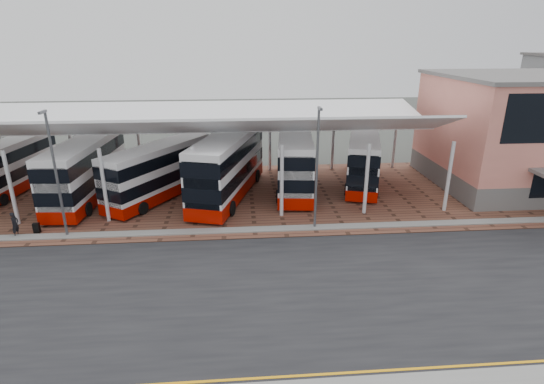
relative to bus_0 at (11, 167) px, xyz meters
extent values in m
plane|color=#3C3F3A|center=(21.39, -15.38, -2.11)|extent=(140.00, 140.00, 0.00)
cube|color=black|center=(21.39, -16.38, -2.10)|extent=(120.00, 14.00, 0.02)
cube|color=brown|center=(23.39, -2.38, -2.08)|extent=(72.00, 16.00, 0.06)
cube|color=gray|center=(21.39, -9.18, -2.04)|extent=(120.00, 0.80, 0.14)
cube|color=#F7A20C|center=(21.39, -22.38, -2.08)|extent=(120.00, 0.12, 0.01)
cube|color=#F7A20C|center=(21.39, -22.08, -2.08)|extent=(120.00, 0.12, 0.01)
cylinder|color=silver|center=(-2.61, 4.12, 0.19)|extent=(0.26, 0.26, 4.60)
cylinder|color=silver|center=(3.39, -6.88, 0.49)|extent=(0.26, 0.26, 5.20)
cylinder|color=silver|center=(3.39, 4.12, 0.19)|extent=(0.26, 0.26, 4.60)
cylinder|color=silver|center=(9.39, -6.88, 0.49)|extent=(0.26, 0.26, 5.20)
cylinder|color=silver|center=(9.39, 4.12, 0.19)|extent=(0.26, 0.26, 4.60)
cylinder|color=silver|center=(15.39, -6.88, 0.49)|extent=(0.26, 0.26, 5.20)
cylinder|color=silver|center=(15.39, 4.12, 0.19)|extent=(0.26, 0.26, 4.60)
cylinder|color=silver|center=(21.39, -6.88, 0.49)|extent=(0.26, 0.26, 5.20)
cylinder|color=silver|center=(21.39, 4.12, 0.19)|extent=(0.26, 0.26, 4.60)
cylinder|color=silver|center=(27.39, -6.88, 0.49)|extent=(0.26, 0.26, 5.20)
cylinder|color=silver|center=(27.39, 4.12, 0.19)|extent=(0.26, 0.26, 4.60)
cylinder|color=silver|center=(33.39, -6.88, 0.49)|extent=(0.26, 0.26, 5.20)
cylinder|color=silver|center=(33.39, 4.12, 0.19)|extent=(0.26, 0.26, 4.60)
cube|color=white|center=(15.39, -4.68, 3.99)|extent=(37.00, 4.95, 1.95)
cube|color=white|center=(15.39, 0.92, 3.79)|extent=(37.00, 7.12, 1.43)
cube|color=#615E5C|center=(44.39, -1.38, -1.21)|extent=(18.00, 12.00, 1.80)
cylinder|color=#4E5055|center=(7.39, -9.08, 1.89)|extent=(0.16, 0.16, 8.00)
cube|color=#4E5055|center=(7.39, -9.38, 5.89)|extent=(0.15, 0.90, 0.15)
cylinder|color=#4E5055|center=(23.39, -9.08, 1.89)|extent=(0.16, 0.16, 8.00)
cube|color=#4E5055|center=(23.39, -9.38, 5.89)|extent=(0.15, 0.90, 0.15)
cube|color=silver|center=(0.00, 0.02, 0.13)|extent=(3.58, 10.17, 3.89)
cube|color=#9C0A00|center=(0.00, 0.02, -1.46)|extent=(3.62, 10.21, 0.81)
cube|color=black|center=(0.00, 0.02, -0.28)|extent=(3.62, 10.21, 0.86)
cube|color=black|center=(0.00, 0.02, 1.17)|extent=(3.62, 10.21, 0.86)
cylinder|color=black|center=(0.70, -3.29, -1.59)|extent=(0.37, 0.93, 0.91)
cylinder|color=black|center=(-0.69, 3.33, -1.59)|extent=(0.37, 0.93, 0.91)
cylinder|color=black|center=(1.55, 3.03, -1.59)|extent=(0.37, 0.93, 0.91)
cube|color=silver|center=(6.69, -2.24, 0.38)|extent=(3.25, 11.26, 4.34)
cube|color=#9C0A00|center=(6.69, -2.24, -1.39)|extent=(3.30, 11.30, 0.91)
cube|color=black|center=(6.69, -2.24, -0.08)|extent=(3.30, 11.30, 0.96)
cube|color=black|center=(6.69, -2.24, 1.54)|extent=(3.30, 11.30, 0.96)
cube|color=black|center=(6.33, -7.73, 0.28)|extent=(2.28, 0.25, 3.64)
cylinder|color=black|center=(5.20, -5.70, -1.54)|extent=(0.35, 1.03, 1.01)
cylinder|color=black|center=(7.72, -5.87, -1.54)|extent=(0.35, 1.03, 1.01)
cylinder|color=black|center=(5.67, 1.39, -1.54)|extent=(0.35, 1.03, 1.01)
cylinder|color=black|center=(8.19, 1.23, -1.54)|extent=(0.35, 1.03, 1.01)
cube|color=silver|center=(12.27, -2.50, 0.19)|extent=(7.37, 9.91, 4.00)
cube|color=#9C0A00|center=(12.27, -2.50, -1.44)|extent=(7.43, 9.96, 0.84)
cube|color=black|center=(12.27, -2.50, -0.23)|extent=(7.43, 9.96, 0.88)
cube|color=black|center=(12.27, -2.50, 1.25)|extent=(7.43, 9.96, 0.88)
cube|color=black|center=(9.60, -6.81, 0.09)|extent=(1.83, 1.18, 3.35)
cylinder|color=black|center=(9.56, -4.67, -1.58)|extent=(0.71, 0.93, 0.93)
cylinder|color=black|center=(11.53, -5.90, -1.58)|extent=(0.71, 0.93, 0.93)
cylinder|color=black|center=(13.01, 0.89, -1.58)|extent=(0.71, 0.93, 0.93)
cylinder|color=black|center=(14.99, -0.34, -1.58)|extent=(0.71, 0.93, 0.93)
cube|color=silver|center=(17.62, -2.55, 0.56)|extent=(5.94, 12.22, 4.67)
cube|color=#9C0A00|center=(17.62, -2.55, -1.34)|extent=(5.99, 12.27, 0.98)
cube|color=black|center=(17.62, -2.55, 0.07)|extent=(5.99, 12.27, 1.03)
cube|color=black|center=(17.62, -2.55, 1.81)|extent=(5.99, 12.27, 1.03)
cube|color=black|center=(15.97, -8.23, 0.45)|extent=(2.38, 0.79, 3.91)
cylinder|color=black|center=(15.25, -5.84, -1.50)|extent=(0.59, 1.13, 1.09)
cylinder|color=black|center=(17.86, -6.60, -1.50)|extent=(0.59, 1.13, 1.09)
cylinder|color=black|center=(17.38, 1.50, -1.50)|extent=(0.59, 1.13, 1.09)
cylinder|color=black|center=(19.99, 0.74, -1.50)|extent=(0.59, 1.13, 1.09)
cube|color=silver|center=(23.06, -0.93, 0.43)|extent=(3.79, 11.54, 4.43)
cube|color=#9C0A00|center=(23.06, -0.93, -1.38)|extent=(3.83, 11.59, 0.93)
cube|color=black|center=(23.06, -0.93, -0.04)|extent=(3.83, 11.59, 0.98)
cube|color=black|center=(23.06, -0.93, 1.61)|extent=(3.83, 11.59, 0.98)
cube|color=black|center=(22.45, -6.51, 0.32)|extent=(2.32, 0.35, 3.71)
cylinder|color=black|center=(21.38, -4.39, -1.53)|extent=(0.40, 1.06, 1.03)
cylinder|color=black|center=(23.94, -4.67, -1.53)|extent=(0.40, 1.06, 1.03)
cylinder|color=black|center=(22.17, 2.81, -1.53)|extent=(0.40, 1.06, 1.03)
cylinder|color=black|center=(24.73, 2.54, -1.53)|extent=(0.40, 1.06, 1.03)
cube|color=silver|center=(29.06, -0.32, 0.21)|extent=(5.16, 10.60, 4.05)
cube|color=#9C0A00|center=(29.06, -0.32, -1.43)|extent=(5.21, 10.65, 0.85)
cube|color=black|center=(29.06, -0.32, -0.21)|extent=(5.21, 10.65, 0.89)
cube|color=black|center=(29.06, -0.32, 1.30)|extent=(5.21, 10.65, 0.89)
cube|color=black|center=(27.62, -5.24, 0.12)|extent=(2.06, 0.68, 3.39)
cylinder|color=black|center=(27.00, -3.17, -1.58)|extent=(0.52, 0.98, 0.94)
cylinder|color=black|center=(29.26, -3.83, -1.58)|extent=(0.52, 0.98, 0.94)
cylinder|color=black|center=(28.85, 3.19, -1.58)|extent=(0.52, 0.98, 0.94)
cylinder|color=black|center=(31.11, 2.53, -1.58)|extent=(0.52, 0.98, 0.94)
imported|color=black|center=(4.22, -8.85, -1.24)|extent=(0.47, 0.64, 1.61)
cube|color=black|center=(5.27, -8.43, -1.72)|extent=(0.38, 0.27, 0.65)
camera|label=1|loc=(18.49, -34.55, 9.89)|focal=28.00mm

